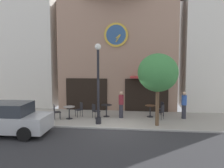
{
  "coord_description": "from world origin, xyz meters",
  "views": [
    {
      "loc": [
        1.15,
        -11.86,
        3.55
      ],
      "look_at": [
        -0.62,
        2.36,
        2.15
      ],
      "focal_mm": 37.64,
      "sensor_mm": 36.0,
      "label": 1
    }
  ],
  "objects_px": {
    "cafe_chair_corner": "(95,110)",
    "parked_car_silver": "(5,119)",
    "cafe_table_center_left": "(106,108)",
    "cafe_chair_mid_row": "(56,111)",
    "cafe_chair_curbside": "(80,108)",
    "cafe_table_center_right": "(69,110)",
    "street_lamp": "(98,84)",
    "street_tree": "(158,73)",
    "pedestrian_maroon": "(121,104)",
    "cafe_chair_by_entrance": "(161,111)",
    "pedestrian_blue": "(184,105)",
    "cafe_table_near_door": "(150,109)",
    "cafe_chair_near_tree": "(161,108)"
  },
  "relations": [
    {
      "from": "cafe_table_near_door",
      "to": "pedestrian_maroon",
      "type": "xyz_separation_m",
      "value": [
        -1.82,
        -0.46,
        0.36
      ]
    },
    {
      "from": "street_lamp",
      "to": "cafe_table_center_right",
      "type": "height_order",
      "value": "street_lamp"
    },
    {
      "from": "cafe_table_center_right",
      "to": "cafe_chair_curbside",
      "type": "xyz_separation_m",
      "value": [
        0.5,
        0.68,
        -0.01
      ]
    },
    {
      "from": "cafe_chair_mid_row",
      "to": "cafe_chair_curbside",
      "type": "xyz_separation_m",
      "value": [
        1.26,
        0.94,
        0.0
      ]
    },
    {
      "from": "street_lamp",
      "to": "cafe_chair_curbside",
      "type": "distance_m",
      "value": 2.81
    },
    {
      "from": "cafe_chair_by_entrance",
      "to": "street_tree",
      "type": "bearing_deg",
      "value": -103.58
    },
    {
      "from": "cafe_table_center_right",
      "to": "pedestrian_blue",
      "type": "distance_m",
      "value": 7.1
    },
    {
      "from": "parked_car_silver",
      "to": "street_tree",
      "type": "bearing_deg",
      "value": 18.26
    },
    {
      "from": "cafe_chair_mid_row",
      "to": "pedestrian_blue",
      "type": "distance_m",
      "value": 7.88
    },
    {
      "from": "cafe_chair_by_entrance",
      "to": "pedestrian_maroon",
      "type": "relative_size",
      "value": 0.54
    },
    {
      "from": "cafe_chair_by_entrance",
      "to": "pedestrian_blue",
      "type": "xyz_separation_m",
      "value": [
        1.41,
        0.4,
        0.33
      ]
    },
    {
      "from": "cafe_chair_corner",
      "to": "pedestrian_blue",
      "type": "distance_m",
      "value": 5.51
    },
    {
      "from": "cafe_table_center_right",
      "to": "cafe_chair_near_tree",
      "type": "xyz_separation_m",
      "value": [
        5.67,
        1.5,
        -0.01
      ]
    },
    {
      "from": "cafe_table_center_left",
      "to": "cafe_chair_near_tree",
      "type": "height_order",
      "value": "cafe_chair_near_tree"
    },
    {
      "from": "cafe_chair_corner",
      "to": "pedestrian_blue",
      "type": "xyz_separation_m",
      "value": [
        5.46,
        0.64,
        0.33
      ]
    },
    {
      "from": "street_lamp",
      "to": "parked_car_silver",
      "type": "bearing_deg",
      "value": -150.08
    },
    {
      "from": "cafe_table_near_door",
      "to": "cafe_chair_curbside",
      "type": "relative_size",
      "value": 0.83
    },
    {
      "from": "street_lamp",
      "to": "cafe_table_center_right",
      "type": "bearing_deg",
      "value": 155.4
    },
    {
      "from": "cafe_chair_corner",
      "to": "parked_car_silver",
      "type": "bearing_deg",
      "value": -135.99
    },
    {
      "from": "cafe_chair_mid_row",
      "to": "cafe_chair_near_tree",
      "type": "bearing_deg",
      "value": 15.3
    },
    {
      "from": "street_lamp",
      "to": "cafe_chair_by_entrance",
      "type": "distance_m",
      "value": 4.28
    },
    {
      "from": "cafe_table_center_left",
      "to": "pedestrian_maroon",
      "type": "height_order",
      "value": "pedestrian_maroon"
    },
    {
      "from": "cafe_chair_corner",
      "to": "street_tree",
      "type": "bearing_deg",
      "value": -17.36
    },
    {
      "from": "street_lamp",
      "to": "street_tree",
      "type": "xyz_separation_m",
      "value": [
        3.28,
        0.06,
        0.61
      ]
    },
    {
      "from": "cafe_table_center_right",
      "to": "cafe_chair_by_entrance",
      "type": "height_order",
      "value": "cafe_chair_by_entrance"
    },
    {
      "from": "cafe_table_center_left",
      "to": "cafe_chair_by_entrance",
      "type": "distance_m",
      "value": 3.44
    },
    {
      "from": "cafe_chair_curbside",
      "to": "cafe_chair_near_tree",
      "type": "height_order",
      "value": "same"
    },
    {
      "from": "street_lamp",
      "to": "street_tree",
      "type": "bearing_deg",
      "value": 0.97
    },
    {
      "from": "cafe_chair_mid_row",
      "to": "pedestrian_maroon",
      "type": "height_order",
      "value": "pedestrian_maroon"
    },
    {
      "from": "cafe_chair_near_tree",
      "to": "parked_car_silver",
      "type": "height_order",
      "value": "parked_car_silver"
    },
    {
      "from": "street_tree",
      "to": "cafe_table_center_right",
      "type": "distance_m",
      "value": 5.84
    },
    {
      "from": "cafe_chair_near_tree",
      "to": "pedestrian_blue",
      "type": "height_order",
      "value": "pedestrian_blue"
    },
    {
      "from": "cafe_chair_curbside",
      "to": "pedestrian_blue",
      "type": "bearing_deg",
      "value": 2.33
    },
    {
      "from": "street_tree",
      "to": "pedestrian_maroon",
      "type": "distance_m",
      "value": 3.31
    },
    {
      "from": "cafe_chair_curbside",
      "to": "cafe_table_center_right",
      "type": "bearing_deg",
      "value": -126.33
    },
    {
      "from": "cafe_table_near_door",
      "to": "cafe_chair_by_entrance",
      "type": "relative_size",
      "value": 0.83
    },
    {
      "from": "cafe_chair_near_tree",
      "to": "street_tree",
      "type": "bearing_deg",
      "value": -99.47
    },
    {
      "from": "street_tree",
      "to": "parked_car_silver",
      "type": "relative_size",
      "value": 0.91
    },
    {
      "from": "cafe_chair_curbside",
      "to": "street_tree",
      "type": "bearing_deg",
      "value": -17.88
    },
    {
      "from": "street_tree",
      "to": "cafe_chair_mid_row",
      "type": "xyz_separation_m",
      "value": [
        -6.03,
        0.6,
        -2.38
      ]
    },
    {
      "from": "pedestrian_blue",
      "to": "parked_car_silver",
      "type": "xyz_separation_m",
      "value": [
        -9.21,
        -4.27,
        -0.1
      ]
    },
    {
      "from": "cafe_table_center_left",
      "to": "cafe_chair_mid_row",
      "type": "xyz_separation_m",
      "value": [
        -2.95,
        -1.11,
        -0.02
      ]
    },
    {
      "from": "cafe_table_center_right",
      "to": "cafe_table_center_left",
      "type": "height_order",
      "value": "cafe_table_center_left"
    },
    {
      "from": "parked_car_silver",
      "to": "street_lamp",
      "type": "bearing_deg",
      "value": 29.92
    },
    {
      "from": "street_lamp",
      "to": "parked_car_silver",
      "type": "xyz_separation_m",
      "value": [
        -4.18,
        -2.41,
        -1.53
      ]
    },
    {
      "from": "cafe_chair_by_entrance",
      "to": "cafe_chair_near_tree",
      "type": "relative_size",
      "value": 1.0
    },
    {
      "from": "street_tree",
      "to": "cafe_table_center_left",
      "type": "bearing_deg",
      "value": 150.94
    },
    {
      "from": "cafe_chair_by_entrance",
      "to": "cafe_chair_near_tree",
      "type": "xyz_separation_m",
      "value": [
        0.05,
        0.96,
        0.0
      ]
    },
    {
      "from": "cafe_table_center_left",
      "to": "cafe_chair_by_entrance",
      "type": "bearing_deg",
      "value": -5.16
    },
    {
      "from": "cafe_table_center_right",
      "to": "parked_car_silver",
      "type": "height_order",
      "value": "parked_car_silver"
    }
  ]
}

